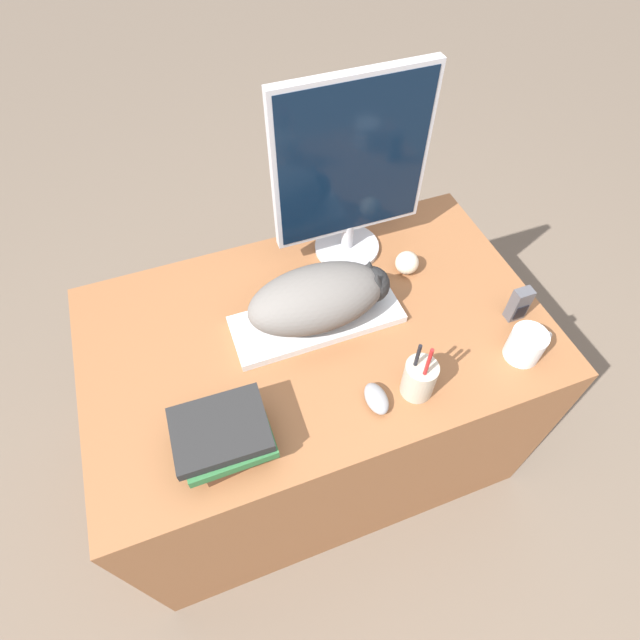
# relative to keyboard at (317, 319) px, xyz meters

# --- Properties ---
(ground_plane) EXTENTS (12.00, 12.00, 0.00)m
(ground_plane) POSITION_rel_keyboard_xyz_m (-0.01, -0.41, -0.76)
(ground_plane) COLOR #6B5B4C
(desk) EXTENTS (1.26, 0.77, 0.74)m
(desk) POSITION_rel_keyboard_xyz_m (-0.01, -0.02, -0.38)
(desk) COLOR brown
(desk) RESTS_ON ground_plane
(keyboard) EXTENTS (0.46, 0.17, 0.02)m
(keyboard) POSITION_rel_keyboard_xyz_m (0.00, 0.00, 0.00)
(keyboard) COLOR silver
(keyboard) RESTS_ON desk
(cat) EXTENTS (0.39, 0.19, 0.16)m
(cat) POSITION_rel_keyboard_xyz_m (0.01, 0.00, 0.09)
(cat) COLOR #66605B
(cat) RESTS_ON keyboard
(monitor) EXTENTS (0.43, 0.20, 0.55)m
(monitor) POSITION_rel_keyboard_xyz_m (0.19, 0.23, 0.28)
(monitor) COLOR #B7B7BC
(monitor) RESTS_ON desk
(computer_mouse) EXTENTS (0.05, 0.09, 0.04)m
(computer_mouse) POSITION_rel_keyboard_xyz_m (0.05, -0.28, 0.01)
(computer_mouse) COLOR gray
(computer_mouse) RESTS_ON desk
(coffee_mug) EXTENTS (0.12, 0.09, 0.09)m
(coffee_mug) POSITION_rel_keyboard_xyz_m (0.47, -0.29, 0.03)
(coffee_mug) COLOR silver
(coffee_mug) RESTS_ON desk
(pen_cup) EXTENTS (0.08, 0.08, 0.21)m
(pen_cup) POSITION_rel_keyboard_xyz_m (0.16, -0.29, 0.04)
(pen_cup) COLOR #B2A893
(pen_cup) RESTS_ON desk
(baseball) EXTENTS (0.07, 0.07, 0.07)m
(baseball) POSITION_rel_keyboard_xyz_m (0.31, 0.09, 0.02)
(baseball) COLOR beige
(baseball) RESTS_ON desk
(phone) EXTENTS (0.05, 0.03, 0.11)m
(phone) POSITION_rel_keyboard_xyz_m (0.52, -0.17, 0.04)
(phone) COLOR #4C4C51
(phone) RESTS_ON desk
(book_stack) EXTENTS (0.22, 0.18, 0.10)m
(book_stack) POSITION_rel_keyboard_xyz_m (-0.32, -0.27, 0.04)
(book_stack) COLOR brown
(book_stack) RESTS_ON desk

